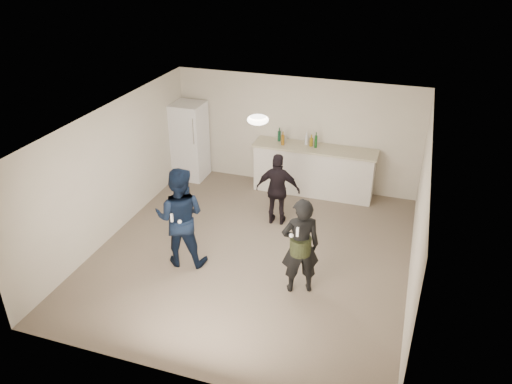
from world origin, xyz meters
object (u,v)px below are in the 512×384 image
(shaker, at_px, (284,139))
(man, at_px, (180,217))
(spectator, at_px, (278,190))
(counter, at_px, (314,171))
(fridge, at_px, (190,141))
(woman, at_px, (300,246))

(shaker, xyz_separation_m, man, (-0.91, -3.35, -0.27))
(spectator, bearing_deg, counter, -109.62)
(counter, xyz_separation_m, fridge, (-2.93, -0.07, 0.38))
(man, height_order, woman, man)
(counter, bearing_deg, spectator, -104.57)
(fridge, bearing_deg, man, -67.71)
(counter, relative_size, man, 1.44)
(woman, bearing_deg, spectator, -87.89)
(fridge, xyz_separation_m, shaker, (2.23, 0.12, 0.28))
(shaker, bearing_deg, woman, -70.61)
(spectator, bearing_deg, shaker, -83.84)
(man, bearing_deg, shaker, -116.34)
(counter, height_order, spectator, spectator)
(man, bearing_deg, fridge, -78.89)
(shaker, bearing_deg, man, -105.17)
(shaker, distance_m, spectator, 1.64)
(woman, bearing_deg, man, -26.65)
(woman, bearing_deg, counter, -104.56)
(fridge, height_order, woman, fridge)
(shaker, bearing_deg, counter, -4.18)
(woman, height_order, spectator, woman)
(man, relative_size, spectator, 1.22)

